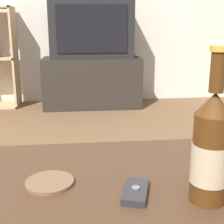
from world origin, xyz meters
TOP-DOWN VIEW (x-y plane):
  - tv_stand at (0.14, 2.72)m, footprint 1.01×0.46m
  - television at (0.14, 2.72)m, footprint 0.82×0.44m
  - beer_bottle at (0.24, -0.03)m, footprint 0.07×0.07m
  - cell_phone at (0.11, 0.00)m, footprint 0.07×0.10m
  - coaster at (-0.07, 0.06)m, footprint 0.10×0.10m

SIDE VIEW (x-z plane):
  - tv_stand at x=0.14m, z-range 0.00..0.52m
  - coaster at x=-0.07m, z-range 0.49..0.50m
  - cell_phone at x=0.11m, z-range 0.49..0.51m
  - beer_bottle at x=0.24m, z-range 0.45..0.74m
  - television at x=0.14m, z-range 0.52..1.09m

